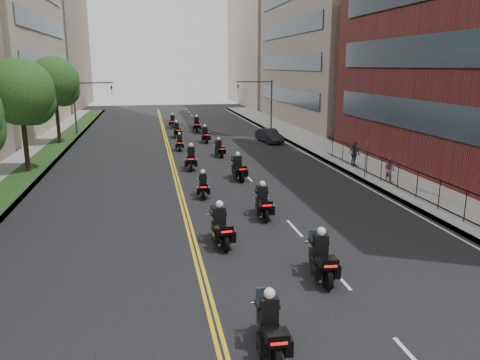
% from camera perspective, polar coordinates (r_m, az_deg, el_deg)
% --- Properties ---
extents(sidewalk_right, '(4.00, 90.00, 0.15)m').
position_cam_1_polar(sidewalk_right, '(37.92, 12.55, 2.73)').
color(sidewalk_right, gray).
rests_on(sidewalk_right, ground).
extents(sidewalk_left, '(4.00, 90.00, 0.15)m').
position_cam_1_polar(sidewalk_left, '(35.96, -25.24, 1.14)').
color(sidewalk_left, gray).
rests_on(sidewalk_left, ground).
extents(grass_strip, '(2.00, 90.00, 0.04)m').
position_cam_1_polar(grass_strip, '(35.75, -24.02, 1.35)').
color(grass_strip, '#163D17').
rests_on(grass_strip, sidewalk_left).
extents(building_right_far, '(15.00, 28.00, 26.00)m').
position_cam_1_polar(building_right_far, '(90.67, 4.92, 17.45)').
color(building_right_far, gray).
rests_on(building_right_far, ground).
extents(building_left_far, '(16.00, 28.00, 26.00)m').
position_cam_1_polar(building_left_far, '(89.33, -24.30, 16.39)').
color(building_left_far, gray).
rests_on(building_left_far, ground).
extents(iron_fence, '(0.05, 28.00, 1.50)m').
position_cam_1_polar(iron_fence, '(26.08, 21.91, -1.04)').
color(iron_fence, black).
rests_on(iron_fence, sidewalk_right).
extents(traffic_signal_right, '(4.09, 0.20, 5.60)m').
position_cam_1_polar(traffic_signal_right, '(52.73, 2.83, 10.04)').
color(traffic_signal_right, '#3F3F44').
rests_on(traffic_signal_right, ground).
extents(traffic_signal_left, '(4.09, 0.20, 5.60)m').
position_cam_1_polar(traffic_signal_left, '(51.62, -18.49, 9.28)').
color(traffic_signal_left, '#3F3F44').
rests_on(traffic_signal_left, ground).
extents(motorcycle_0, '(0.55, 2.34, 1.72)m').
position_cam_1_polar(motorcycle_0, '(12.39, 3.70, -17.61)').
color(motorcycle_0, black).
rests_on(motorcycle_0, ground).
extents(motorcycle_1, '(0.64, 2.47, 1.82)m').
position_cam_1_polar(motorcycle_1, '(16.36, 9.91, -9.49)').
color(motorcycle_1, black).
rests_on(motorcycle_1, ground).
extents(motorcycle_2, '(0.67, 2.49, 1.84)m').
position_cam_1_polar(motorcycle_2, '(19.07, -2.38, -5.85)').
color(motorcycle_2, black).
rests_on(motorcycle_2, ground).
extents(motorcycle_3, '(0.58, 2.42, 1.78)m').
position_cam_1_polar(motorcycle_3, '(22.47, 2.81, -2.85)').
color(motorcycle_3, black).
rests_on(motorcycle_3, ground).
extents(motorcycle_4, '(0.55, 2.08, 1.53)m').
position_cam_1_polar(motorcycle_4, '(26.08, -4.52, -0.75)').
color(motorcycle_4, black).
rests_on(motorcycle_4, ground).
extents(motorcycle_5, '(0.67, 2.44, 1.80)m').
position_cam_1_polar(motorcycle_5, '(29.83, -0.21, 1.36)').
color(motorcycle_5, black).
rests_on(motorcycle_5, ground).
extents(motorcycle_6, '(0.71, 2.51, 1.85)m').
position_cam_1_polar(motorcycle_6, '(33.10, -5.97, 2.56)').
color(motorcycle_6, black).
rests_on(motorcycle_6, ground).
extents(motorcycle_7, '(0.64, 2.10, 1.55)m').
position_cam_1_polar(motorcycle_7, '(37.55, -2.55, 3.78)').
color(motorcycle_7, black).
rests_on(motorcycle_7, ground).
extents(motorcycle_8, '(0.56, 2.11, 1.55)m').
position_cam_1_polar(motorcycle_8, '(40.74, -7.36, 4.47)').
color(motorcycle_8, black).
rests_on(motorcycle_8, ground).
extents(motorcycle_9, '(0.58, 2.34, 1.73)m').
position_cam_1_polar(motorcycle_9, '(44.68, -4.28, 5.45)').
color(motorcycle_9, black).
rests_on(motorcycle_9, ground).
extents(motorcycle_10, '(0.67, 2.37, 1.75)m').
position_cam_1_polar(motorcycle_10, '(48.09, -7.72, 5.97)').
color(motorcycle_10, black).
rests_on(motorcycle_10, ground).
extents(motorcycle_11, '(0.63, 2.55, 1.88)m').
position_cam_1_polar(motorcycle_11, '(52.05, -5.31, 6.68)').
color(motorcycle_11, black).
rests_on(motorcycle_11, ground).
extents(motorcycle_12, '(0.64, 2.31, 1.71)m').
position_cam_1_polar(motorcycle_12, '(55.99, -8.23, 7.02)').
color(motorcycle_12, black).
rests_on(motorcycle_12, ground).
extents(parked_sedan, '(2.00, 4.08, 1.29)m').
position_cam_1_polar(parked_sedan, '(44.66, 3.58, 5.41)').
color(parked_sedan, black).
rests_on(parked_sedan, ground).
extents(pedestrian_b, '(0.80, 0.89, 1.50)m').
position_cam_1_polar(pedestrian_b, '(30.14, 17.75, 1.19)').
color(pedestrian_b, '#9A5464').
rests_on(pedestrian_b, sidewalk_right).
extents(pedestrian_c, '(0.69, 1.12, 1.79)m').
position_cam_1_polar(pedestrian_c, '(34.20, 13.78, 3.13)').
color(pedestrian_c, '#43424A').
rests_on(pedestrian_c, sidewalk_right).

